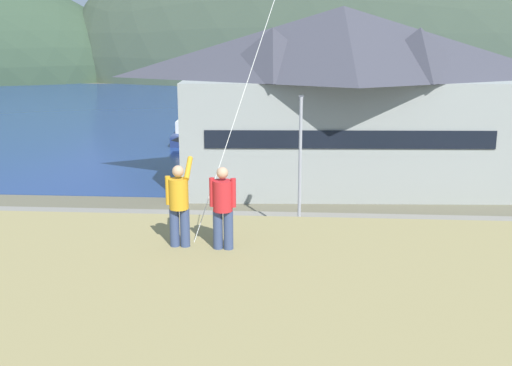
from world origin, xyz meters
The scene contains 18 objects.
ground_plane centered at (0.00, 0.00, 0.00)m, with size 600.00×600.00×0.00m, color #66604C.
parking_lot_pad centered at (0.00, 5.00, 0.05)m, with size 40.00×20.00×0.10m, color gray.
bay_water centered at (0.00, 60.00, 0.01)m, with size 360.00×84.00×0.03m, color navy.
far_hill_east_peak centered at (18.26, 116.31, 0.00)m, with size 133.88×45.13×78.27m, color #42513D.
harbor_lodge centered at (6.18, 22.25, 6.41)m, with size 22.46×12.44×11.99m.
storage_shed_waterside centered at (-1.94, 21.32, 2.47)m, with size 4.89×5.16×4.75m.
wharf_dock centered at (-4.23, 34.71, 0.35)m, with size 3.20×12.41×0.70m.
moored_boat_wharfside centered at (-7.48, 37.71, 0.72)m, with size 2.08×5.89×2.16m.
moored_boat_outer_mooring centered at (-0.95, 31.26, 0.72)m, with size 1.95×6.00×2.16m.
parked_car_back_row_right centered at (-7.28, 0.19, 1.06)m, with size 4.30×2.26×1.82m.
parked_car_corner_spot centered at (6.67, 0.45, 1.06)m, with size 4.31×2.28×1.82m.
parked_car_front_row_silver centered at (10.44, 6.32, 1.06)m, with size 4.23×2.11×1.82m.
parked_car_mid_row_far centered at (0.08, -0.46, 1.06)m, with size 4.26×2.18×1.82m.
parked_car_mid_row_center centered at (-7.03, 6.31, 1.06)m, with size 4.26×2.18×1.82m.
parked_car_front_row_end centered at (1.84, 6.97, 1.06)m, with size 4.31×2.28×1.82m.
parking_light_pole centered at (3.46, 10.55, 4.24)m, with size 0.24×0.78×7.21m.
person_kite_flyer centered at (0.89, -7.43, 6.99)m, with size 0.51×0.66×1.86m.
person_companion centered at (1.82, -7.52, 6.97)m, with size 0.55×0.40×1.74m.
Camera 1 is at (3.33, -19.51, 10.46)m, focal length 43.07 mm.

